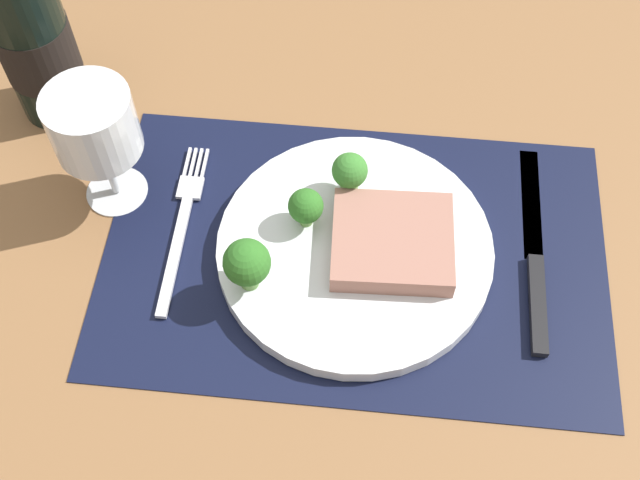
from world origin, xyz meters
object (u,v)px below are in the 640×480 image
(steak, at_px, (392,242))
(wine_bottle, at_px, (33,38))
(fork, at_px, (182,225))
(plate, at_px, (355,249))
(knife, at_px, (535,263))
(wine_glass, at_px, (94,129))

(steak, bearing_deg, wine_bottle, 156.39)
(fork, height_order, wine_bottle, wine_bottle)
(plate, relative_size, steak, 2.35)
(steak, height_order, knife, steak)
(fork, height_order, wine_glass, wine_glass)
(wine_glass, bearing_deg, knife, -6.22)
(fork, relative_size, wine_bottle, 0.72)
(steak, height_order, wine_bottle, wine_bottle)
(plate, distance_m, knife, 0.17)
(wine_bottle, relative_size, wine_glass, 1.96)
(knife, distance_m, wine_bottle, 0.53)
(plate, xyz_separation_m, wine_glass, (-0.24, 0.05, 0.08))
(knife, relative_size, wine_glass, 1.70)
(plate, xyz_separation_m, knife, (0.17, 0.01, -0.00))
(knife, bearing_deg, steak, -175.37)
(wine_bottle, bearing_deg, fork, -41.65)
(steak, bearing_deg, fork, 175.72)
(steak, relative_size, fork, 0.57)
(knife, relative_size, wine_bottle, 0.87)
(wine_glass, bearing_deg, steak, -10.48)
(fork, relative_size, knife, 0.83)
(knife, xyz_separation_m, wine_glass, (-0.41, 0.04, 0.09))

